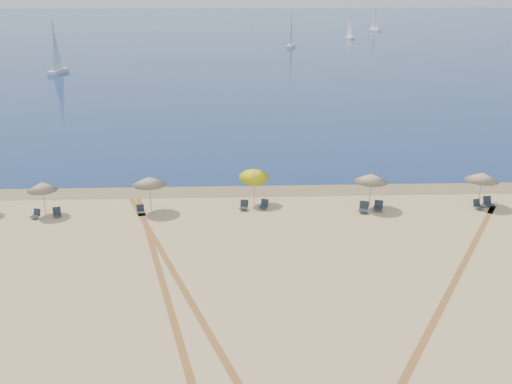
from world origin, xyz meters
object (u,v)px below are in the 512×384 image
chair_8 (478,205)px  sailboat_1 (56,58)px  umbrella_3 (254,174)px  chair_7 (378,206)px  umbrella_1 (42,186)px  chair_1 (36,214)px  umbrella_2 (149,181)px  chair_2 (57,213)px  sailboat_0 (350,31)px  chair_9 (488,202)px  chair_3 (141,210)px  chair_4 (244,206)px  chair_5 (264,205)px  sailboat_3 (291,36)px  sailboat_2 (375,24)px  chair_6 (364,208)px  umbrella_5 (482,177)px  umbrella_4 (371,178)px

chair_8 → sailboat_1: (-47.81, 67.67, 2.46)m
umbrella_3 → sailboat_1: (-32.43, 66.01, 0.55)m
sailboat_1 → chair_7: bearing=-52.6°
umbrella_1 → chair_1: size_ratio=3.20×
umbrella_2 → chair_2: umbrella_2 is taller
umbrella_2 → sailboat_0: size_ratio=0.34×
chair_9 → chair_3: bearing=172.3°
umbrella_1 → chair_7: umbrella_1 is taller
chair_4 → sailboat_0: size_ratio=0.10×
chair_1 → chair_9: bearing=22.3°
chair_2 → chair_5: (13.86, 0.89, 0.01)m
sailboat_1 → sailboat_3: size_ratio=1.00×
chair_5 → chair_9: chair_9 is taller
chair_2 → sailboat_0: size_ratio=0.10×
chair_9 → sailboat_2: sailboat_2 is taller
chair_1 → chair_6: (21.90, 0.15, 0.06)m
chair_9 → chair_5: bearing=170.5°
sailboat_0 → chair_4: bearing=-116.1°
chair_7 → sailboat_1: sailboat_1 is taller
umbrella_2 → umbrella_5: (22.80, 0.20, -0.07)m
umbrella_5 → chair_3: umbrella_5 is taller
sailboat_3 → chair_3: bearing=-87.8°
chair_8 → umbrella_3: bearing=155.4°
chair_6 → chair_9: 8.92m
chair_7 → chair_4: bearing=-160.7°
chair_1 → sailboat_3: sailboat_3 is taller
chair_2 → umbrella_3: bearing=-9.1°
umbrella_4 → chair_8: (7.40, -0.54, -1.89)m
umbrella_2 → sailboat_3: sailboat_3 is taller
sailboat_2 → sailboat_0: bearing=-144.8°
umbrella_1 → umbrella_5: bearing=1.0°
chair_6 → chair_3: bearing=-162.8°
sailboat_0 → sailboat_1: size_ratio=0.82×
chair_4 → sailboat_3: sailboat_3 is taller
sailboat_3 → chair_6: bearing=-80.2°
chair_9 → sailboat_2: bearing=70.6°
umbrella_4 → sailboat_0: size_ratio=0.34×
chair_6 → sailboat_3: bearing=105.4°
sailboat_0 → sailboat_1: 96.54m
chair_4 → sailboat_3: 112.83m
umbrella_4 → sailboat_3: bearing=87.2°
umbrella_5 → chair_5: umbrella_5 is taller
chair_1 → chair_3: bearing=24.7°
chair_8 → sailboat_3: (-1.84, 112.39, 2.45)m
umbrella_4 → sailboat_2: bearing=76.5°
umbrella_1 → chair_1: umbrella_1 is taller
chair_4 → sailboat_1: bearing=127.5°
umbrella_4 → chair_2: size_ratio=3.47×
umbrella_5 → chair_8: (-0.35, -0.68, -1.81)m
umbrella_3 → umbrella_1: bearing=-174.0°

